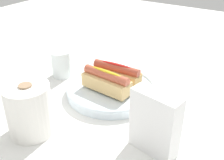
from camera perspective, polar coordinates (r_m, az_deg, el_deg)
ground_plane at (r=0.84m, az=-0.45°, el=-3.17°), size 2.40×2.40×0.00m
serving_bowl at (r=0.84m, az=0.00°, el=-2.02°), size 0.27×0.27×0.03m
hotdog_front at (r=0.84m, az=1.08°, el=1.21°), size 0.15×0.06×0.06m
hotdog_back at (r=0.80m, az=-1.13°, el=-0.28°), size 0.15×0.06×0.06m
water_glass at (r=0.95m, az=-10.44°, el=3.18°), size 0.07×0.07×0.09m
paper_towel_roll at (r=0.69m, az=-16.78°, el=-5.94°), size 0.11×0.11×0.13m
napkin_box at (r=0.61m, az=8.87°, el=-8.78°), size 0.12×0.06×0.15m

